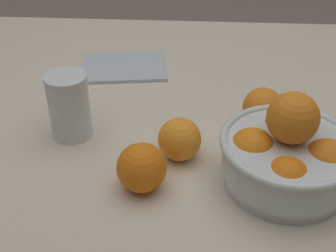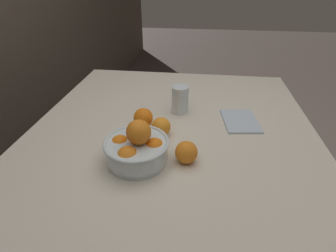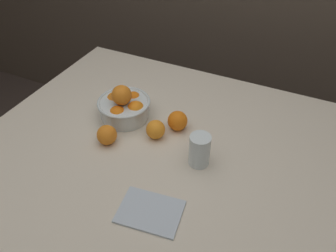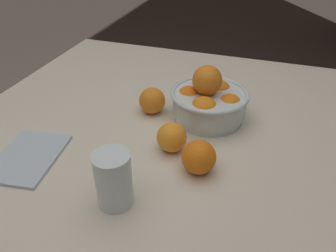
{
  "view_description": "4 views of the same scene",
  "coord_description": "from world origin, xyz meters",
  "px_view_note": "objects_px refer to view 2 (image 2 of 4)",
  "views": [
    {
      "loc": [
        -0.05,
        0.67,
        1.28
      ],
      "look_at": [
        -0.01,
        0.01,
        0.82
      ],
      "focal_mm": 50.0,
      "sensor_mm": 36.0,
      "label": 1
    },
    {
      "loc": [
        -0.87,
        -0.1,
        1.33
      ],
      "look_at": [
        -0.04,
        0.01,
        0.82
      ],
      "focal_mm": 28.0,
      "sensor_mm": 36.0,
      "label": 2
    },
    {
      "loc": [
        0.42,
        -0.79,
        1.63
      ],
      "look_at": [
        0.02,
        0.05,
        0.83
      ],
      "focal_mm": 35.0,
      "sensor_mm": 36.0,
      "label": 3
    },
    {
      "loc": [
        0.58,
        0.23,
        1.28
      ],
      "look_at": [
        -0.04,
        0.02,
        0.83
      ],
      "focal_mm": 35.0,
      "sensor_mm": 36.0,
      "label": 4
    }
  ],
  "objects_px": {
    "juice_glass": "(180,101)",
    "orange_loose_front": "(143,118)",
    "orange_loose_near_bowl": "(161,127)",
    "orange_loose_aside": "(186,152)",
    "fruit_bowl": "(137,148)"
  },
  "relations": [
    {
      "from": "fruit_bowl",
      "to": "orange_loose_front",
      "type": "xyz_separation_m",
      "value": [
        0.22,
        0.03,
        -0.02
      ]
    },
    {
      "from": "orange_loose_near_bowl",
      "to": "orange_loose_aside",
      "type": "distance_m",
      "value": 0.18
    },
    {
      "from": "juice_glass",
      "to": "orange_loose_near_bowl",
      "type": "xyz_separation_m",
      "value": [
        -0.2,
        0.06,
        -0.02
      ]
    },
    {
      "from": "orange_loose_aside",
      "to": "orange_loose_near_bowl",
      "type": "bearing_deg",
      "value": 35.36
    },
    {
      "from": "fruit_bowl",
      "to": "juice_glass",
      "type": "relative_size",
      "value": 1.77
    },
    {
      "from": "fruit_bowl",
      "to": "orange_loose_front",
      "type": "relative_size",
      "value": 2.73
    },
    {
      "from": "orange_loose_front",
      "to": "orange_loose_aside",
      "type": "relative_size",
      "value": 1.04
    },
    {
      "from": "orange_loose_front",
      "to": "orange_loose_aside",
      "type": "xyz_separation_m",
      "value": [
        -0.21,
        -0.19,
        -0.0
      ]
    },
    {
      "from": "juice_glass",
      "to": "orange_loose_near_bowl",
      "type": "relative_size",
      "value": 1.64
    },
    {
      "from": "juice_glass",
      "to": "orange_loose_aside",
      "type": "height_order",
      "value": "juice_glass"
    },
    {
      "from": "fruit_bowl",
      "to": "orange_loose_aside",
      "type": "height_order",
      "value": "fruit_bowl"
    },
    {
      "from": "juice_glass",
      "to": "orange_loose_front",
      "type": "distance_m",
      "value": 0.2
    },
    {
      "from": "orange_loose_aside",
      "to": "fruit_bowl",
      "type": "bearing_deg",
      "value": 96.57
    },
    {
      "from": "fruit_bowl",
      "to": "orange_loose_near_bowl",
      "type": "xyz_separation_m",
      "value": [
        0.17,
        -0.05,
        -0.02
      ]
    },
    {
      "from": "juice_glass",
      "to": "orange_loose_near_bowl",
      "type": "bearing_deg",
      "value": 164.26
    }
  ]
}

